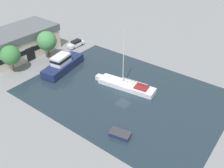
{
  "coord_description": "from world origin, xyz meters",
  "views": [
    {
      "loc": [
        -32.74,
        -22.15,
        28.38
      ],
      "look_at": [
        0.0,
        2.81,
        1.0
      ],
      "focal_mm": 40.0,
      "sensor_mm": 36.0,
      "label": 1
    }
  ],
  "objects": [
    {
      "name": "small_dinghy",
      "position": [
        -9.72,
        -6.17,
        0.37
      ],
      "size": [
        2.43,
        3.62,
        0.72
      ],
      "rotation": [
        0.0,
        0.0,
        3.35
      ],
      "color": "#19234C",
      "rests_on": "water_canal"
    },
    {
      "name": "parked_car",
      "position": [
        9.77,
        22.28,
        0.85
      ],
      "size": [
        4.85,
        1.93,
        1.69
      ],
      "rotation": [
        0.0,
        0.0,
        1.54
      ],
      "color": "silver",
      "rests_on": "ground"
    },
    {
      "name": "warehouse_building",
      "position": [
        -2.2,
        30.11,
        3.22
      ],
      "size": [
        19.41,
        10.36,
        6.37
      ],
      "rotation": [
        0.0,
        0.0,
        -0.02
      ],
      "color": "beige",
      "rests_on": "ground"
    },
    {
      "name": "sailboat_moored",
      "position": [
        1.89,
        0.72,
        0.59
      ],
      "size": [
        4.42,
        13.02,
        12.16
      ],
      "rotation": [
        0.0,
        0.0,
        0.14
      ],
      "color": "silver",
      "rests_on": "water_canal"
    },
    {
      "name": "ground_plane",
      "position": [
        0.0,
        0.0,
        0.0
      ],
      "size": [
        440.0,
        440.0,
        0.0
      ],
      "primitive_type": "plane",
      "color": "gray"
    },
    {
      "name": "motor_cruiser",
      "position": [
        -0.81,
        16.0,
        1.35
      ],
      "size": [
        11.68,
        5.56,
        3.72
      ],
      "rotation": [
        0.0,
        0.0,
        1.75
      ],
      "color": "#19234C",
      "rests_on": "water_canal"
    },
    {
      "name": "water_canal",
      "position": [
        0.0,
        0.0,
        0.0
      ],
      "size": [
        27.08,
        37.51,
        0.01
      ],
      "primitive_type": "cube",
      "color": "#1E2D38",
      "rests_on": "ground"
    },
    {
      "name": "quay_tree_by_water",
      "position": [
        0.72,
        22.38,
        4.73
      ],
      "size": [
        4.56,
        4.56,
        7.02
      ],
      "color": "brown",
      "rests_on": "ground"
    },
    {
      "name": "quay_tree_near_building",
      "position": [
        -8.1,
        23.8,
        4.18
      ],
      "size": [
        4.17,
        4.17,
        6.27
      ],
      "color": "brown",
      "rests_on": "ground"
    }
  ]
}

